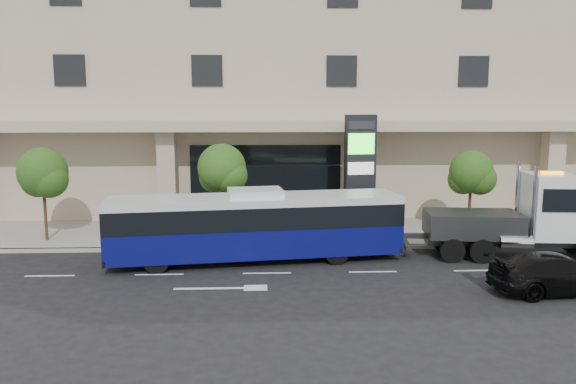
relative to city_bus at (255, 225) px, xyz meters
name	(u,v)px	position (x,y,z in m)	size (l,w,h in m)	color
ground	(267,262)	(0.44, -0.20, -1.50)	(120.00, 120.00, 0.00)	black
sidewalk	(266,233)	(0.44, 4.80, -1.42)	(120.00, 6.00, 0.15)	gray
curb	(266,248)	(0.44, 1.80, -1.42)	(120.00, 0.30, 0.15)	gray
convention_center	(265,47)	(0.44, 15.22, 8.48)	(60.00, 17.60, 20.00)	tan
tree_left	(43,176)	(-9.53, 3.39, 1.61)	(2.27, 2.20, 4.22)	#422B19
tree_mid	(222,171)	(-1.53, 3.39, 1.76)	(2.28, 2.20, 4.38)	#422B19
tree_right	(472,175)	(9.97, 3.39, 1.54)	(2.10, 2.00, 4.04)	#422B19
city_bus	(255,225)	(0.00, 0.00, 0.00)	(11.83, 3.96, 2.94)	black
tow_truck	(530,219)	(11.20, 0.04, 0.12)	(8.68, 2.93, 3.93)	#2D3033
black_sedan	(558,273)	(10.14, -4.31, -0.83)	(1.86, 4.58, 1.33)	black
signage_pylon	(360,175)	(4.81, 3.74, 1.53)	(1.47, 0.72, 5.65)	black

